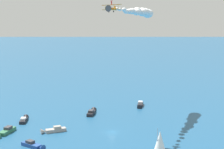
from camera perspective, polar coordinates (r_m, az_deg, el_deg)
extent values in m
plane|color=#1E517A|center=(124.47, 0.00, -10.07)|extent=(2000.00, 2000.00, 0.00)
cube|color=#23478C|center=(113.62, -13.96, -11.92)|extent=(7.81, 5.12, 1.19)
cone|color=#23478C|center=(110.45, -12.34, -12.48)|extent=(2.69, 2.95, 2.39)
cube|color=#38383D|center=(113.66, -14.18, -11.36)|extent=(3.15, 2.78, 0.90)
cube|color=black|center=(141.36, -15.25, -7.81)|extent=(7.47, 5.52, 1.16)
cone|color=black|center=(145.53, -14.92, -7.31)|extent=(2.74, 2.93, 2.32)
cube|color=silver|center=(140.56, -15.31, -7.48)|extent=(3.12, 2.85, 0.87)
cylinder|color=#B2B2B7|center=(102.06, 7.95, -11.46)|extent=(0.14, 0.14, 8.23)
cone|color=white|center=(102.58, 8.41, -11.61)|extent=(4.80, 4.80, 6.99)
cube|color=black|center=(162.93, 5.00, -5.28)|extent=(7.53, 7.06, 1.25)
cone|color=black|center=(158.29, 4.88, -5.70)|extent=(3.16, 3.20, 2.51)
cube|color=silver|center=(163.23, 5.01, -4.86)|extent=(3.38, 3.32, 0.94)
cube|color=#9E9993|center=(126.53, -9.84, -9.59)|extent=(3.73, 7.95, 1.22)
cone|color=#9E9993|center=(125.66, -11.95, -9.79)|extent=(2.75, 2.35, 2.44)
cube|color=gray|center=(126.32, -9.60, -9.11)|extent=(2.39, 2.97, 0.92)
cube|color=black|center=(147.34, -3.66, -6.79)|extent=(7.84, 7.30, 1.30)
cone|color=black|center=(152.03, -3.27, -6.29)|extent=(3.28, 3.33, 2.60)
cube|color=#38383D|center=(146.46, -3.72, -6.43)|extent=(3.51, 3.44, 0.98)
cube|color=#33704C|center=(129.50, -17.90, -9.45)|extent=(7.47, 7.85, 1.31)
cube|color=#38383D|center=(129.64, -17.78, -8.89)|extent=(3.49, 3.54, 0.99)
cylinder|color=orange|center=(117.79, 0.00, 11.47)|extent=(4.38, 5.80, 0.92)
cylinder|color=yellow|center=(115.13, -0.57, 11.52)|extent=(1.19, 1.08, 1.03)
cylinder|color=#4C4C51|center=(114.74, -0.66, 11.53)|extent=(1.97, 1.37, 2.36)
cube|color=orange|center=(117.50, -0.05, 11.34)|extent=(6.68, 5.14, 0.30)
cube|color=orange|center=(117.60, -0.07, 12.13)|extent=(6.68, 5.14, 0.30)
cylinder|color=yellow|center=(116.59, 1.10, 11.79)|extent=(0.17, 0.16, 1.62)
cylinder|color=yellow|center=(117.20, 0.35, 11.75)|extent=(0.17, 0.16, 1.62)
cylinder|color=yellow|center=(117.90, -0.48, 11.71)|extent=(0.17, 0.16, 1.62)
cylinder|color=yellow|center=(118.55, -1.21, 11.68)|extent=(0.17, 0.16, 1.62)
cube|color=orange|center=(120.45, 0.53, 11.67)|extent=(0.73, 0.98, 1.20)
cube|color=orange|center=(120.42, 0.54, 11.41)|extent=(2.57, 2.16, 0.14)
cylinder|color=black|center=(116.66, 0.27, 11.01)|extent=(0.45, 0.57, 0.60)
cylinder|color=black|center=(117.36, -0.56, 10.97)|extent=(0.45, 0.57, 0.60)
cylinder|color=#262628|center=(117.63, -0.08, 12.35)|extent=(0.13, 0.12, 0.90)
cylinder|color=red|center=(117.59, -0.03, 12.35)|extent=(0.20, 0.19, 0.78)
cylinder|color=red|center=(117.67, -0.12, 12.34)|extent=(0.20, 0.19, 0.78)
cube|color=red|center=(117.67, -0.09, 12.66)|extent=(0.40, 0.36, 0.53)
sphere|color=tan|center=(117.70, -0.09, 12.85)|extent=(0.21, 0.21, 0.21)
cylinder|color=red|center=(117.60, 0.04, 12.88)|extent=(0.36, 0.29, 0.54)
cylinder|color=red|center=(117.82, -0.22, 12.87)|extent=(0.34, 0.28, 0.55)
ellipsoid|color=white|center=(122.44, 0.86, 11.46)|extent=(2.04, 2.16, 1.10)
ellipsoid|color=white|center=(125.82, 1.35, 11.35)|extent=(2.42, 2.63, 1.21)
ellipsoid|color=white|center=(128.96, 2.12, 11.31)|extent=(2.84, 2.94, 1.60)
ellipsoid|color=white|center=(132.41, 2.47, 11.01)|extent=(3.36, 3.48, 1.90)
ellipsoid|color=white|center=(135.68, 3.07, 11.02)|extent=(3.96, 4.11, 2.23)
ellipsoid|color=white|center=(139.04, 3.53, 11.02)|extent=(4.78, 5.07, 2.57)
ellipsoid|color=white|center=(142.07, 4.37, 10.86)|extent=(5.82, 6.38, 2.84)
ellipsoid|color=white|center=(145.77, 4.43, 11.11)|extent=(5.80, 6.20, 3.04)
ellipsoid|color=white|center=(148.76, 5.28, 10.79)|extent=(6.14, 6.36, 3.49)
ellipsoid|color=white|center=(152.46, 5.30, 10.93)|extent=(6.82, 7.18, 3.72)
ellipsoid|color=white|center=(155.74, 5.81, 10.80)|extent=(7.04, 7.26, 4.04)
ellipsoid|color=white|center=(159.03, 6.28, 10.60)|extent=(8.87, 9.70, 4.35)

